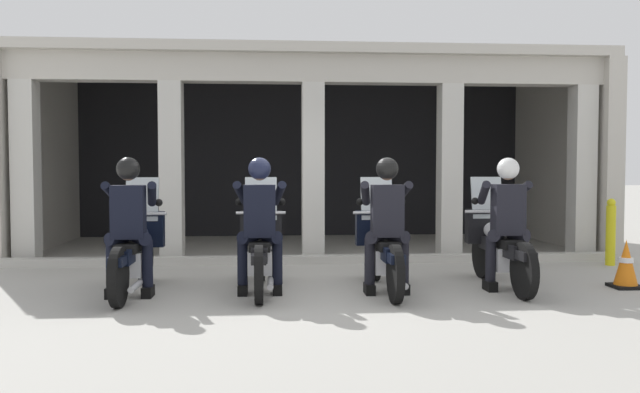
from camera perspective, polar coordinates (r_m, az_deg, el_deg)
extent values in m
plane|color=#A8A59E|center=(10.80, -1.14, -5.20)|extent=(80.00, 80.00, 0.00)
cube|color=black|center=(13.80, -1.61, 3.27)|extent=(9.92, 0.24, 3.25)
cube|color=#BCB7AD|center=(10.27, -0.65, 11.37)|extent=(9.92, 0.36, 0.44)
cube|color=#BCB7AD|center=(12.04, -1.19, 11.51)|extent=(9.92, 4.21, 0.16)
cube|color=#BCB7AD|center=(12.61, -23.85, 3.11)|extent=(0.30, 4.21, 3.25)
cube|color=#BCB7AD|center=(13.09, 20.60, 3.14)|extent=(0.30, 4.21, 3.25)
cube|color=beige|center=(10.82, -24.94, 2.04)|extent=(0.35, 0.36, 2.81)
cube|color=beige|center=(10.25, -13.19, 2.20)|extent=(0.35, 0.36, 2.81)
cube|color=beige|center=(10.15, -0.65, 2.26)|extent=(0.35, 0.36, 2.81)
cube|color=beige|center=(10.52, 11.56, 2.22)|extent=(0.35, 0.36, 2.81)
cube|color=beige|center=(11.34, 22.47, 2.10)|extent=(0.35, 0.36, 2.81)
cube|color=#B7B5AD|center=(9.75, -0.46, -5.69)|extent=(9.52, 0.24, 0.12)
cylinder|color=black|center=(8.36, -15.45, -5.37)|extent=(0.09, 0.64, 0.64)
cylinder|color=black|center=(7.01, -17.68, -6.93)|extent=(0.09, 0.64, 0.64)
cube|color=black|center=(8.34, -15.47, -3.95)|extent=(0.14, 0.44, 0.08)
cube|color=silver|center=(7.63, -16.55, -5.77)|extent=(0.28, 0.44, 0.28)
cube|color=black|center=(7.66, -16.49, -4.75)|extent=(0.18, 1.24, 0.16)
ellipsoid|color=#1E2338|center=(7.85, -16.16, -3.25)|extent=(0.26, 0.48, 0.22)
cube|color=black|center=(7.48, -16.79, -4.39)|extent=(0.24, 0.52, 0.10)
cube|color=black|center=(7.04, -17.59, -5.44)|extent=(0.16, 0.48, 0.10)
cylinder|color=silver|center=(8.27, -15.55, -3.78)|extent=(0.05, 0.24, 0.53)
cube|color=black|center=(8.20, -15.65, -2.85)|extent=(0.52, 0.16, 0.44)
sphere|color=silver|center=(8.30, -15.51, -2.65)|extent=(0.18, 0.18, 0.18)
cube|color=silver|center=(8.16, -15.71, -0.24)|extent=(0.40, 0.14, 0.54)
cylinder|color=silver|center=(8.09, -15.80, -1.51)|extent=(0.62, 0.04, 0.04)
cylinder|color=silver|center=(7.30, -16.19, -7.69)|extent=(0.07, 0.55, 0.07)
cube|color=black|center=(7.42, -16.86, -1.34)|extent=(0.36, 0.22, 0.60)
cube|color=#591414|center=(7.53, -16.66, -1.13)|extent=(0.05, 0.02, 0.32)
sphere|color=#936B51|center=(7.42, -16.87, 2.17)|extent=(0.21, 0.21, 0.21)
sphere|color=black|center=(7.42, -16.88, 2.40)|extent=(0.26, 0.26, 0.26)
cylinder|color=black|center=(7.44, -15.74, -3.72)|extent=(0.26, 0.29, 0.17)
cylinder|color=black|center=(7.46, -15.26, -5.82)|extent=(0.12, 0.12, 0.53)
cube|color=black|center=(7.52, -15.21, -8.26)|extent=(0.11, 0.26, 0.12)
cylinder|color=black|center=(7.50, -17.84, -3.70)|extent=(0.26, 0.29, 0.17)
cylinder|color=black|center=(7.55, -18.26, -5.77)|extent=(0.12, 0.12, 0.53)
cube|color=black|center=(7.61, -18.20, -8.18)|extent=(0.11, 0.26, 0.12)
cylinder|color=black|center=(7.59, -14.88, 0.20)|extent=(0.19, 0.48, 0.31)
sphere|color=black|center=(7.79, -14.30, -0.54)|extent=(0.09, 0.09, 0.09)
cylinder|color=black|center=(7.68, -18.11, 0.19)|extent=(0.19, 0.48, 0.31)
sphere|color=black|center=(7.90, -18.01, -0.54)|extent=(0.09, 0.09, 0.09)
cylinder|color=black|center=(8.26, -5.30, -5.38)|extent=(0.09, 0.64, 0.64)
cylinder|color=black|center=(6.88, -5.51, -7.01)|extent=(0.09, 0.64, 0.64)
cube|color=black|center=(8.23, -5.31, -3.95)|extent=(0.14, 0.44, 0.08)
cube|color=silver|center=(7.51, -5.40, -5.80)|extent=(0.28, 0.44, 0.28)
cube|color=black|center=(7.54, -5.40, -4.77)|extent=(0.18, 1.24, 0.16)
ellipsoid|color=black|center=(7.74, -5.37, -3.24)|extent=(0.26, 0.48, 0.22)
cube|color=black|center=(7.35, -5.43, -4.41)|extent=(0.24, 0.52, 0.10)
cube|color=black|center=(6.91, -5.50, -5.48)|extent=(0.16, 0.48, 0.10)
cylinder|color=silver|center=(8.17, -5.31, -3.77)|extent=(0.05, 0.24, 0.53)
cube|color=black|center=(8.10, -5.33, -2.84)|extent=(0.52, 0.16, 0.44)
sphere|color=silver|center=(8.19, -5.31, -2.63)|extent=(0.18, 0.18, 0.18)
cube|color=silver|center=(8.05, -5.34, -0.19)|extent=(0.40, 0.14, 0.54)
cylinder|color=silver|center=(7.98, -5.34, -1.48)|extent=(0.62, 0.04, 0.04)
cylinder|color=silver|center=(7.20, -4.49, -7.74)|extent=(0.07, 0.55, 0.07)
cube|color=black|center=(7.30, -5.45, -1.31)|extent=(0.36, 0.22, 0.60)
cube|color=#14193F|center=(7.41, -5.43, -1.09)|extent=(0.05, 0.02, 0.32)
sphere|color=tan|center=(7.30, -5.46, 2.27)|extent=(0.21, 0.21, 0.21)
sphere|color=#191E38|center=(7.30, -5.46, 2.50)|extent=(0.26, 0.26, 0.26)
cylinder|color=black|center=(7.34, -4.34, -3.71)|extent=(0.26, 0.29, 0.17)
cylinder|color=black|center=(7.38, -3.86, -5.83)|extent=(0.12, 0.12, 0.53)
cube|color=black|center=(7.44, -3.86, -8.29)|extent=(0.11, 0.26, 0.12)
cylinder|color=black|center=(7.35, -6.53, -3.71)|extent=(0.26, 0.29, 0.17)
cylinder|color=black|center=(7.39, -6.98, -5.83)|extent=(0.12, 0.12, 0.53)
cube|color=black|center=(7.45, -6.97, -8.30)|extent=(0.11, 0.26, 0.12)
cylinder|color=black|center=(7.51, -3.74, 0.26)|extent=(0.19, 0.48, 0.31)
sphere|color=black|center=(7.73, -3.46, -0.49)|extent=(0.09, 0.09, 0.09)
cylinder|color=black|center=(7.52, -7.09, 0.25)|extent=(0.19, 0.48, 0.31)
sphere|color=black|center=(7.74, -7.31, -0.50)|extent=(0.09, 0.09, 0.09)
cylinder|color=black|center=(8.29, 4.93, -5.35)|extent=(0.09, 0.64, 0.64)
cylinder|color=black|center=(6.93, 6.79, -6.94)|extent=(0.09, 0.64, 0.64)
cube|color=black|center=(8.26, 4.93, -3.92)|extent=(0.14, 0.44, 0.08)
cube|color=silver|center=(7.55, 5.84, -5.76)|extent=(0.28, 0.44, 0.28)
cube|color=black|center=(7.58, 5.78, -4.73)|extent=(0.18, 1.24, 0.16)
ellipsoid|color=#1E2338|center=(7.78, 5.50, -3.21)|extent=(0.26, 0.48, 0.22)
cube|color=black|center=(7.40, 6.03, -4.37)|extent=(0.24, 0.52, 0.10)
cube|color=black|center=(6.96, 6.70, -5.43)|extent=(0.16, 0.48, 0.10)
cylinder|color=silver|center=(8.20, 5.00, -3.75)|extent=(0.05, 0.24, 0.53)
cube|color=black|center=(8.13, 5.07, -2.82)|extent=(0.52, 0.16, 0.44)
sphere|color=silver|center=(8.22, 4.96, -2.61)|extent=(0.18, 0.18, 0.18)
cube|color=silver|center=(8.08, 5.11, -0.18)|extent=(0.40, 0.14, 0.54)
cylinder|color=silver|center=(8.01, 5.19, -1.46)|extent=(0.62, 0.04, 0.04)
cylinder|color=silver|center=(7.27, 7.26, -7.65)|extent=(0.07, 0.55, 0.07)
cube|color=black|center=(7.34, 6.07, -1.29)|extent=(0.36, 0.22, 0.60)
cube|color=#591414|center=(7.46, 5.90, -1.07)|extent=(0.05, 0.02, 0.32)
sphere|color=#936B51|center=(7.34, 6.06, 2.27)|extent=(0.21, 0.21, 0.21)
sphere|color=black|center=(7.34, 6.06, 2.50)|extent=(0.26, 0.26, 0.26)
cylinder|color=black|center=(7.41, 7.10, -3.66)|extent=(0.26, 0.29, 0.17)
cylinder|color=black|center=(7.46, 7.54, -5.75)|extent=(0.12, 0.12, 0.53)
cube|color=black|center=(7.52, 7.51, -8.19)|extent=(0.11, 0.26, 0.12)
cylinder|color=black|center=(7.36, 4.96, -3.69)|extent=(0.26, 0.29, 0.17)
cylinder|color=black|center=(7.39, 4.49, -5.82)|extent=(0.12, 0.12, 0.53)
cube|color=black|center=(7.45, 4.47, -8.28)|extent=(0.11, 0.26, 0.12)
cylinder|color=black|center=(7.60, 7.40, 0.27)|extent=(0.19, 0.48, 0.31)
sphere|color=black|center=(7.82, 7.37, -0.47)|extent=(0.09, 0.09, 0.09)
cylinder|color=black|center=(7.52, 4.11, 0.26)|extent=(0.19, 0.48, 0.31)
sphere|color=black|center=(7.73, 3.59, -0.49)|extent=(0.09, 0.09, 0.09)
cylinder|color=black|center=(8.73, 14.41, -5.02)|extent=(0.09, 0.64, 0.64)
cylinder|color=black|center=(7.43, 17.89, -6.39)|extent=(0.09, 0.64, 0.64)
cube|color=black|center=(8.71, 14.42, -3.66)|extent=(0.14, 0.44, 0.08)
cube|color=silver|center=(8.03, 16.13, -5.35)|extent=(0.28, 0.44, 0.28)
cube|color=black|center=(8.06, 16.02, -4.39)|extent=(0.18, 1.24, 0.16)
ellipsoid|color=#B2B2B7|center=(8.24, 15.51, -2.97)|extent=(0.26, 0.48, 0.22)
cube|color=black|center=(7.88, 16.48, -4.03)|extent=(0.24, 0.52, 0.10)
cube|color=black|center=(7.46, 17.73, -4.99)|extent=(0.16, 0.48, 0.10)
cylinder|color=silver|center=(8.65, 14.55, -3.49)|extent=(0.05, 0.24, 0.53)
cube|color=black|center=(8.58, 14.69, -2.61)|extent=(0.52, 0.16, 0.44)
sphere|color=silver|center=(8.67, 14.48, -2.42)|extent=(0.18, 0.18, 0.18)
cube|color=silver|center=(8.53, 14.77, -0.11)|extent=(0.40, 0.14, 0.54)
cylinder|color=silver|center=(8.47, 14.93, -1.32)|extent=(0.62, 0.04, 0.04)
cylinder|color=silver|center=(7.78, 17.86, -7.07)|extent=(0.07, 0.55, 0.07)
cube|color=black|center=(7.83, 16.57, -1.14)|extent=(0.36, 0.22, 0.60)
cube|color=black|center=(7.94, 16.27, -0.94)|extent=(0.05, 0.02, 0.32)
sphere|color=tan|center=(7.83, 16.56, 2.19)|extent=(0.21, 0.21, 0.21)
sphere|color=silver|center=(7.83, 16.57, 2.41)|extent=(0.26, 0.26, 0.26)
cylinder|color=black|center=(7.92, 17.44, -3.36)|extent=(0.26, 0.29, 0.17)
cylinder|color=black|center=(7.98, 17.82, -5.31)|extent=(0.12, 0.12, 0.53)
cube|color=black|center=(8.04, 17.76, -7.60)|extent=(0.11, 0.26, 0.12)
cylinder|color=black|center=(7.82, 15.53, -3.41)|extent=(0.26, 0.29, 0.17)
cylinder|color=black|center=(7.83, 15.09, -5.42)|extent=(0.12, 0.12, 0.53)
cube|color=black|center=(7.90, 15.04, -7.75)|extent=(0.11, 0.26, 0.12)
cylinder|color=black|center=(8.11, 17.47, 0.32)|extent=(0.19, 0.48, 0.31)
sphere|color=black|center=(8.32, 17.18, -0.38)|extent=(0.09, 0.09, 0.09)
cylinder|color=black|center=(7.96, 14.52, 0.32)|extent=(0.19, 0.48, 0.31)
sphere|color=black|center=(8.15, 13.77, -0.40)|extent=(0.09, 0.09, 0.09)
cube|color=black|center=(8.65, 25.78, -7.28)|extent=(0.34, 0.34, 0.04)
cone|color=orange|center=(8.61, 25.82, -5.34)|extent=(0.28, 0.28, 0.55)
cylinder|color=white|center=(8.61, 25.82, -5.16)|extent=(0.17, 0.17, 0.06)
cylinder|color=yellow|center=(10.47, 24.68, -3.20)|extent=(0.14, 0.14, 0.90)
sphere|color=yellow|center=(10.44, 24.73, -0.51)|extent=(0.13, 0.13, 0.13)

